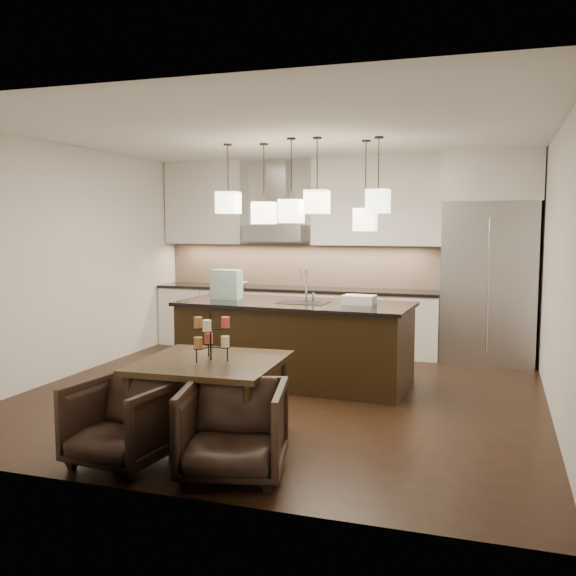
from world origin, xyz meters
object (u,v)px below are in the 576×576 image
(refrigerator, at_px, (489,283))
(island_body, at_px, (295,345))
(armchair_left, at_px, (122,423))
(dining_table, at_px, (211,400))
(armchair_right, at_px, (233,430))

(refrigerator, distance_m, island_body, 2.90)
(armchair_left, bearing_deg, refrigerator, 67.78)
(refrigerator, relative_size, island_body, 0.83)
(island_body, relative_size, dining_table, 2.22)
(island_body, relative_size, armchair_left, 3.60)
(island_body, relative_size, armchair_right, 3.39)
(refrigerator, xyz_separation_m, island_body, (-2.11, -1.89, -0.62))
(dining_table, xyz_separation_m, armchair_left, (-0.42, -0.72, -0.02))
(refrigerator, xyz_separation_m, armchair_right, (-1.71, -4.68, -0.73))
(refrigerator, height_order, armchair_left, refrigerator)
(refrigerator, height_order, armchair_right, refrigerator)
(dining_table, distance_m, armchair_right, 0.84)
(island_body, xyz_separation_m, dining_table, (-0.09, -2.11, -0.11))
(dining_table, bearing_deg, armchair_left, -122.98)
(dining_table, relative_size, armchair_left, 1.62)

